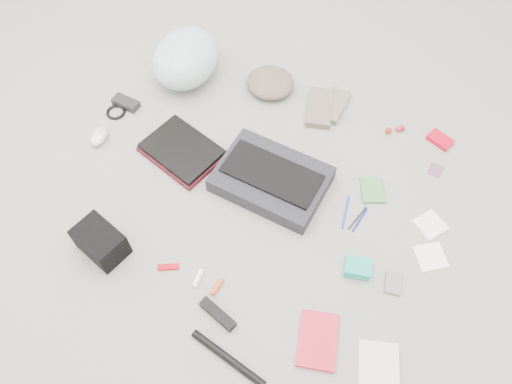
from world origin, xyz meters
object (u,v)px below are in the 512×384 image
(laptop, at_px, (182,149))
(accordion_wallet, at_px, (357,268))
(camera_bag, at_px, (101,242))
(book_red, at_px, (318,340))
(messenger_bag, at_px, (271,179))
(bike_helmet, at_px, (185,58))

(laptop, relative_size, accordion_wallet, 3.30)
(camera_bag, xyz_separation_m, book_red, (0.87, -0.04, -0.05))
(messenger_bag, height_order, book_red, messenger_bag)
(messenger_bag, distance_m, book_red, 0.67)
(book_red, relative_size, accordion_wallet, 2.10)
(messenger_bag, height_order, accordion_wallet, messenger_bag)
(messenger_bag, relative_size, bike_helmet, 1.19)
(messenger_bag, relative_size, camera_bag, 2.39)
(bike_helmet, bearing_deg, laptop, -68.00)
(bike_helmet, bearing_deg, book_red, -46.31)
(laptop, xyz_separation_m, bike_helmet, (-0.18, 0.43, 0.08))
(messenger_bag, bearing_deg, book_red, -48.55)
(book_red, bearing_deg, camera_bag, 166.10)
(camera_bag, relative_size, book_red, 0.93)
(book_red, bearing_deg, laptop, 133.27)
(messenger_bag, height_order, camera_bag, camera_bag)
(bike_helmet, bearing_deg, messenger_bag, -37.30)
(accordion_wallet, bearing_deg, book_red, -110.50)
(accordion_wallet, bearing_deg, messenger_bag, 140.37)
(laptop, bearing_deg, book_red, -15.94)
(laptop, bearing_deg, bike_helmet, 132.06)
(book_red, bearing_deg, messenger_bag, 112.98)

